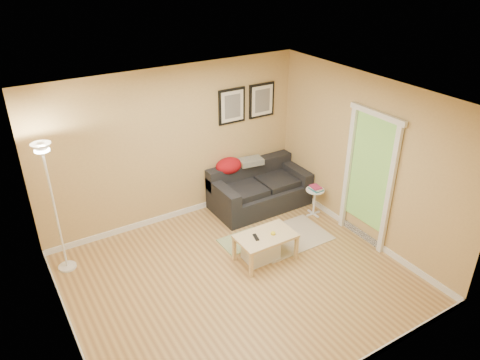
{
  "coord_description": "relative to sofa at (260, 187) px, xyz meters",
  "views": [
    {
      "loc": [
        -2.63,
        -4.34,
        4.22
      ],
      "look_at": [
        0.55,
        0.85,
        1.05
      ],
      "focal_mm": 34.14,
      "sensor_mm": 36.0,
      "label": 1
    }
  ],
  "objects": [
    {
      "name": "wall_right",
      "position": [
        0.87,
        -1.53,
        0.92
      ],
      "size": [
        0.0,
        4.0,
        4.0
      ],
      "primitive_type": "plane",
      "rotation": [
        1.57,
        0.0,
        -1.57
      ],
      "color": "tan",
      "rests_on": "ground"
    },
    {
      "name": "side_table",
      "position": [
        0.64,
        -0.74,
        -0.13
      ],
      "size": [
        0.32,
        0.32,
        0.49
      ],
      "primitive_type": null,
      "color": "white",
      "rests_on": "ground"
    },
    {
      "name": "storage_bin",
      "position": [
        -0.85,
        -1.3,
        -0.22
      ],
      "size": [
        0.51,
        0.37,
        0.31
      ],
      "primitive_type": null,
      "color": "white",
      "rests_on": "ground"
    },
    {
      "name": "wall_left",
      "position": [
        -3.63,
        -1.53,
        0.92
      ],
      "size": [
        0.0,
        4.0,
        4.0
      ],
      "primitive_type": "plane",
      "rotation": [
        1.57,
        0.0,
        1.57
      ],
      "color": "tan",
      "rests_on": "ground"
    },
    {
      "name": "doorway",
      "position": [
        0.82,
        -1.68,
        0.65
      ],
      "size": [
        0.12,
        1.01,
        2.13
      ],
      "primitive_type": null,
      "color": "white",
      "rests_on": "ground"
    },
    {
      "name": "book_stack",
      "position": [
        0.65,
        -0.74,
        0.15
      ],
      "size": [
        0.23,
        0.26,
        0.07
      ],
      "primitive_type": null,
      "rotation": [
        0.0,
        0.0,
        -0.34
      ],
      "color": "teal",
      "rests_on": "side_table"
    },
    {
      "name": "sofa",
      "position": [
        0.0,
        0.0,
        0.0
      ],
      "size": [
        1.7,
        0.9,
        0.75
      ],
      "primitive_type": null,
      "color": "black",
      "rests_on": "ground"
    },
    {
      "name": "framed_print_left",
      "position": [
        -0.3,
        0.45,
        1.43
      ],
      "size": [
        0.5,
        0.04,
        0.6
      ],
      "primitive_type": null,
      "color": "black",
      "rests_on": "wall_back"
    },
    {
      "name": "wall_front",
      "position": [
        -1.38,
        -3.53,
        0.92
      ],
      "size": [
        4.5,
        0.0,
        4.5
      ],
      "primitive_type": "plane",
      "rotation": [
        -1.57,
        0.0,
        0.0
      ],
      "color": "tan",
      "rests_on": "ground"
    },
    {
      "name": "remote_control",
      "position": [
        -0.96,
        -1.33,
        0.07
      ],
      "size": [
        0.09,
        0.17,
        0.02
      ],
      "primitive_type": "cube",
      "rotation": [
        0.0,
        0.0,
        -0.25
      ],
      "color": "black",
      "rests_on": "coffee_table"
    },
    {
      "name": "baseboard_left",
      "position": [
        -3.62,
        -1.53,
        -0.33
      ],
      "size": [
        0.02,
        4.0,
        0.1
      ],
      "primitive_type": "cube",
      "color": "white",
      "rests_on": "ground"
    },
    {
      "name": "tape_roll",
      "position": [
        -0.7,
        -1.39,
        0.07
      ],
      "size": [
        0.07,
        0.07,
        0.03
      ],
      "primitive_type": "cylinder",
      "color": "yellow",
      "rests_on": "coffee_table"
    },
    {
      "name": "ceiling",
      "position": [
        -1.38,
        -1.53,
        2.23
      ],
      "size": [
        4.5,
        4.5,
        0.0
      ],
      "primitive_type": "plane",
      "rotation": [
        3.14,
        0.0,
        0.0
      ],
      "color": "white",
      "rests_on": "wall_back"
    },
    {
      "name": "red_throw",
      "position": [
        -0.43,
        0.34,
        0.4
      ],
      "size": [
        0.48,
        0.36,
        0.28
      ],
      "primitive_type": null,
      "color": "#A60F1B",
      "rests_on": "sofa"
    },
    {
      "name": "green_runner",
      "position": [
        -0.85,
        -0.79,
        -0.37
      ],
      "size": [
        0.7,
        0.5,
        0.01
      ],
      "primitive_type": "cube",
      "color": "#668C4C",
      "rests_on": "ground"
    },
    {
      "name": "plaid_throw",
      "position": [
        -0.02,
        0.27,
        0.41
      ],
      "size": [
        0.45,
        0.32,
        0.1
      ],
      "primitive_type": null,
      "rotation": [
        0.0,
        0.0,
        -0.14
      ],
      "color": "tan",
      "rests_on": "sofa"
    },
    {
      "name": "floor_lamp",
      "position": [
        -3.38,
        -0.01,
        0.56
      ],
      "size": [
        0.26,
        0.26,
        1.98
      ],
      "primitive_type": null,
      "color": "white",
      "rests_on": "ground"
    },
    {
      "name": "baseboard_right",
      "position": [
        0.86,
        -1.53,
        -0.33
      ],
      "size": [
        0.02,
        4.0,
        0.1
      ],
      "primitive_type": "cube",
      "color": "white",
      "rests_on": "ground"
    },
    {
      "name": "framed_print_right",
      "position": [
        0.3,
        0.45,
        1.43
      ],
      "size": [
        0.5,
        0.04,
        0.6
      ],
      "primitive_type": null,
      "color": "black",
      "rests_on": "wall_back"
    },
    {
      "name": "area_rug",
      "position": [
        -0.15,
        -1.09,
        -0.37
      ],
      "size": [
        1.25,
        0.85,
        0.01
      ],
      "primitive_type": "cube",
      "color": "beige",
      "rests_on": "ground"
    },
    {
      "name": "floor",
      "position": [
        -1.38,
        -1.53,
        -0.38
      ],
      "size": [
        4.5,
        4.5,
        0.0
      ],
      "primitive_type": "plane",
      "color": "tan",
      "rests_on": "ground"
    },
    {
      "name": "wall_back",
      "position": [
        -1.38,
        0.47,
        0.92
      ],
      "size": [
        4.5,
        0.0,
        4.5
      ],
      "primitive_type": "plane",
      "rotation": [
        1.57,
        0.0,
        0.0
      ],
      "color": "tan",
      "rests_on": "ground"
    },
    {
      "name": "baseboard_back",
      "position": [
        -1.38,
        0.46,
        -0.33
      ],
      "size": [
        4.5,
        0.02,
        0.1
      ],
      "primitive_type": "cube",
      "color": "white",
      "rests_on": "ground"
    },
    {
      "name": "coffee_table",
      "position": [
        -0.8,
        -1.35,
        -0.16
      ],
      "size": [
        0.9,
        0.58,
        0.43
      ],
      "primitive_type": null,
      "rotation": [
        0.0,
        0.0,
        -0.06
      ],
      "color": "beige",
      "rests_on": "ground"
    }
  ]
}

